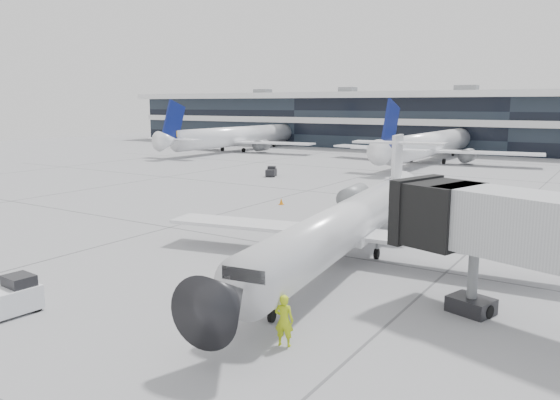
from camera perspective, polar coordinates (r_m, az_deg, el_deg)
The scene contains 9 objects.
ground at distance 34.43m, azimuth 0.66°, elevation -4.89°, with size 220.00×220.00×0.00m, color gray.
terminal at distance 111.68m, azimuth 23.79°, elevation 7.21°, with size 170.00×22.00×10.00m, color black.
bg_jet_left at distance 104.53m, azimuth -4.28°, elevation 5.14°, with size 32.00×40.00×9.60m, color white, non-canonical shape.
bg_jet_center at distance 87.52m, azimuth 15.53°, elevation 3.85°, with size 32.00×40.00×9.60m, color white, non-canonical shape.
regional_jet at distance 31.10m, azimuth 7.13°, elevation -2.32°, with size 22.88×28.56×6.60m.
ramp_worker at distance 20.58m, azimuth 0.43°, elevation -12.46°, with size 0.72×0.47×1.98m, color #BBD616.
baggage_tug at distance 26.20m, azimuth -26.45°, elevation -9.17°, with size 1.71×2.65×1.61m.
traffic_cone at distance 48.53m, azimuth 0.13°, elevation -0.16°, with size 0.50×0.50×0.59m.
far_tug at distance 67.58m, azimuth -0.92°, elevation 2.96°, with size 1.80×2.21×1.22m.
Camera 1 is at (17.64, -28.21, 8.87)m, focal length 35.00 mm.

